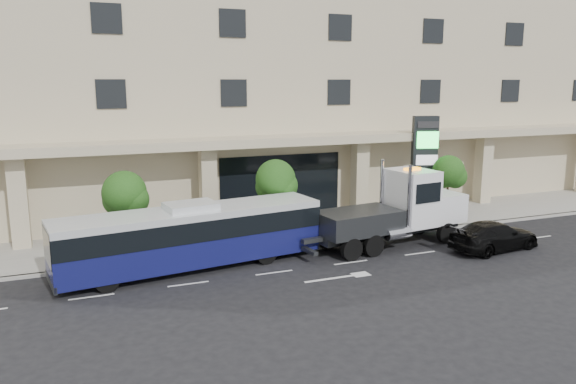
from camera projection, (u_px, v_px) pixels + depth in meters
name	position (u px, v px, depth m)	size (l,w,h in m)	color
ground	(337.00, 254.00, 28.74)	(120.00, 120.00, 0.00)	black
sidewalk	(299.00, 229.00, 33.28)	(120.00, 6.00, 0.15)	gray
curb	(320.00, 242.00, 30.55)	(120.00, 0.30, 0.15)	gray
convention_center	(244.00, 63.00, 40.85)	(60.00, 17.60, 20.00)	#C4B593
tree_left	(125.00, 196.00, 27.77)	(2.27, 2.20, 4.22)	#422B19
tree_mid	(276.00, 182.00, 30.66)	(2.28, 2.20, 4.38)	#422B19
tree_right	(449.00, 174.00, 34.90)	(2.10, 2.00, 4.04)	#422B19
city_bus	(192.00, 235.00, 26.19)	(12.79, 4.31, 3.18)	black
tow_truck	(398.00, 211.00, 30.06)	(10.03, 3.48, 4.54)	#2D3033
black_sedan	(494.00, 236.00, 29.29)	(2.14, 5.26, 1.53)	black
signage_pylon	(424.00, 165.00, 35.99)	(1.68, 1.03, 6.39)	black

